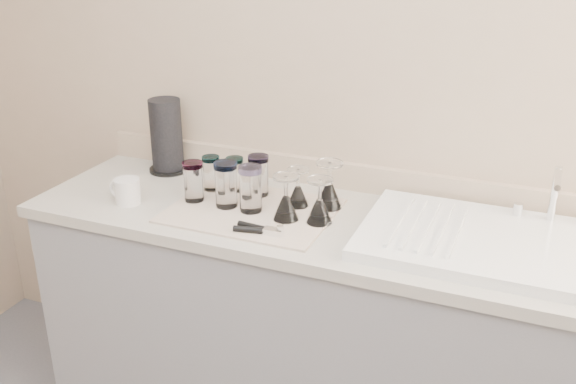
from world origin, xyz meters
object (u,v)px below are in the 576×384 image
at_px(tumbler_blue, 226,184).
at_px(goblet_back_right, 329,192).
at_px(white_mug, 127,191).
at_px(tumbler_lavender, 251,189).
at_px(goblet_front_right, 319,208).
at_px(tumbler_teal, 211,173).
at_px(goblet_back_left, 298,193).
at_px(can_opener, 259,229).
at_px(tumbler_cyan, 235,174).
at_px(sink_unit, 498,243).
at_px(tumbler_purple, 259,175).
at_px(tumbler_magenta, 193,181).
at_px(goblet_front_left, 286,205).
at_px(paper_towel_roll, 167,137).

bearing_deg(tumbler_blue, goblet_back_right, 20.90).
bearing_deg(white_mug, goblet_back_right, 18.13).
xyz_separation_m(tumbler_lavender, goblet_front_right, (0.25, 0.00, -0.03)).
relative_size(tumbler_teal, goblet_back_left, 0.94).
relative_size(goblet_back_right, white_mug, 1.31).
height_order(goblet_front_right, can_opener, goblet_front_right).
bearing_deg(tumbler_blue, tumbler_cyan, 104.60).
distance_m(goblet_back_left, can_opener, 0.25).
relative_size(sink_unit, tumbler_blue, 5.15).
height_order(sink_unit, tumbler_cyan, sink_unit).
bearing_deg(goblet_back_right, tumbler_blue, -159.10).
bearing_deg(tumbler_purple, white_mug, -150.59).
distance_m(tumbler_lavender, can_opener, 0.18).
relative_size(sink_unit, tumbler_magenta, 5.78).
bearing_deg(tumbler_cyan, goblet_back_right, -1.81).
xyz_separation_m(goblet_back_right, goblet_front_right, (0.01, -0.13, -0.00)).
bearing_deg(tumbler_teal, goblet_back_right, 1.42).
xyz_separation_m(tumbler_magenta, goblet_front_left, (0.36, -0.02, -0.02)).
relative_size(sink_unit, tumbler_purple, 5.55).
relative_size(sink_unit, white_mug, 6.51).
distance_m(tumbler_magenta, tumbler_lavender, 0.22).
distance_m(tumbler_cyan, paper_towel_roll, 0.37).
bearing_deg(tumbler_magenta, tumbler_lavender, -1.15).
bearing_deg(goblet_front_right, goblet_back_right, 95.31).
height_order(tumbler_cyan, tumbler_lavender, tumbler_lavender).
bearing_deg(tumbler_lavender, can_opener, -55.83).
bearing_deg(goblet_front_left, tumbler_purple, 137.77).
relative_size(tumbler_purple, goblet_back_right, 0.90).
xyz_separation_m(goblet_front_left, white_mug, (-0.57, -0.07, -0.01)).
bearing_deg(tumbler_teal, goblet_back_left, -2.86).
distance_m(tumbler_teal, can_opener, 0.41).
xyz_separation_m(tumbler_cyan, tumbler_magenta, (-0.09, -0.14, 0.01)).
height_order(tumbler_blue, goblet_front_right, tumbler_blue).
bearing_deg(tumbler_teal, sink_unit, -3.92).
height_order(tumbler_magenta, tumbler_blue, tumbler_blue).
height_order(tumbler_magenta, tumbler_lavender, tumbler_lavender).
xyz_separation_m(goblet_back_left, goblet_front_right, (0.11, -0.10, 0.01)).
bearing_deg(white_mug, goblet_front_right, 7.69).
bearing_deg(can_opener, tumbler_blue, 142.74).
bearing_deg(tumbler_blue, sink_unit, 2.83).
relative_size(tumbler_cyan, paper_towel_roll, 0.43).
relative_size(can_opener, white_mug, 1.27).
height_order(sink_unit, tumbler_blue, sink_unit).
bearing_deg(paper_towel_roll, tumbler_blue, -31.73).
bearing_deg(goblet_front_right, tumbler_cyan, 159.70).
xyz_separation_m(tumbler_lavender, can_opener, (0.10, -0.14, -0.07)).
bearing_deg(goblet_back_left, paper_towel_roll, 167.10).
xyz_separation_m(tumbler_teal, goblet_front_right, (0.46, -0.12, -0.01)).
relative_size(goblet_back_left, paper_towel_roll, 0.46).
height_order(tumbler_magenta, goblet_front_left, goblet_front_left).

